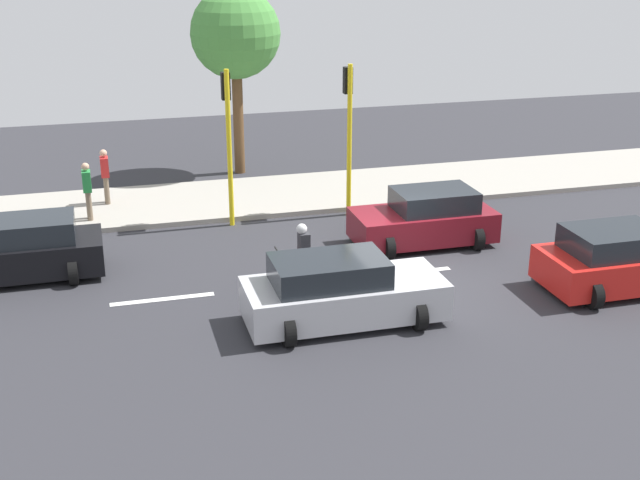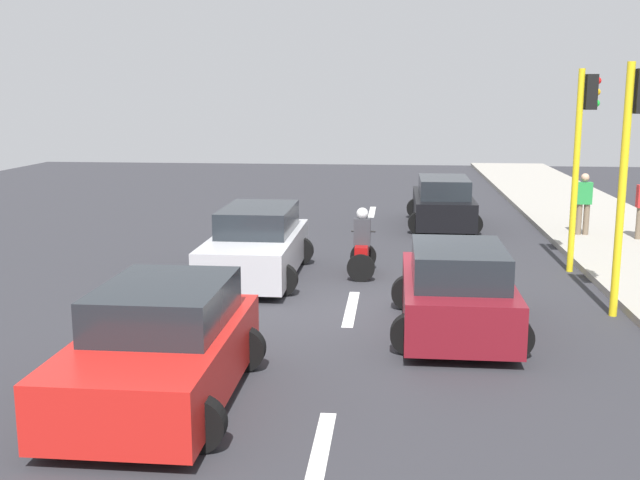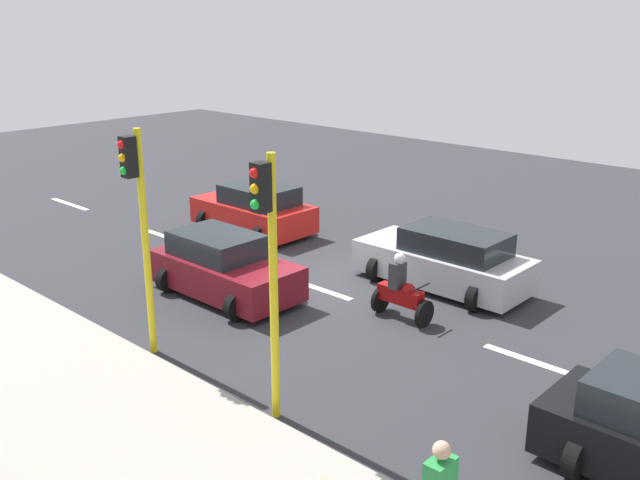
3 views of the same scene
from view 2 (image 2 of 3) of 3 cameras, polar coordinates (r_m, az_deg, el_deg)
The scene contains 13 objects.
ground_plane at distance 14.31m, azimuth 2.35°, elevation -5.36°, with size 40.00×60.00×0.10m, color #2D2D33.
lane_stripe_north at distance 8.70m, azimuth -0.08°, elevation -16.04°, with size 0.20×2.40×0.01m, color white.
lane_stripe_mid at distance 14.30m, azimuth 2.35°, elevation -5.15°, with size 0.20×2.40×0.01m, color white.
lane_stripe_south at distance 20.13m, azimuth 3.37°, elevation -0.46°, with size 0.20×2.40×0.01m, color white.
lane_stripe_far_south at distance 26.04m, azimuth 3.92°, elevation 2.11°, with size 0.20×2.40×0.01m, color white.
car_black at distance 23.34m, azimuth 9.19°, elevation 2.74°, with size 2.13×4.38×1.52m.
car_red at distance 10.14m, azimuth -11.82°, elevation -7.97°, with size 2.30×3.88×1.52m.
car_silver at distance 16.66m, azimuth -4.77°, elevation -0.38°, with size 2.20×4.34×1.52m.
car_maroon at distance 12.92m, azimuth 10.19°, elevation -3.82°, with size 2.18×3.80×1.52m.
motorcycle at distance 16.77m, azimuth 3.18°, elevation -0.53°, with size 0.60×1.30×1.53m.
pedestrian_by_tree at distance 22.05m, azimuth 19.15°, elevation 2.72°, with size 0.40×0.24×1.69m.
traffic_light_corner at distance 17.78m, azimuth 19.05°, elevation 6.99°, with size 0.49×0.24×4.50m.
traffic_light_midblock at distance 14.36m, azimuth 22.25°, elevation 6.00°, with size 0.49×0.24×4.50m.
Camera 2 is at (0.79, -13.72, 3.94)m, focal length 42.69 mm.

